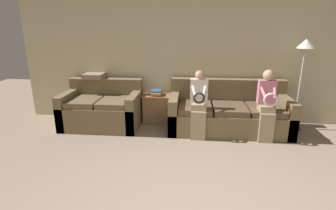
{
  "coord_description": "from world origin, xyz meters",
  "views": [
    {
      "loc": [
        -0.13,
        -2.05,
        1.94
      ],
      "look_at": [
        -0.5,
        1.95,
        0.71
      ],
      "focal_mm": 28.0,
      "sensor_mm": 36.0,
      "label": 1
    }
  ],
  "objects_px": {
    "floor_lamp": "(304,55)",
    "throw_pillow": "(94,76)",
    "child_left_seated": "(199,103)",
    "child_right_seated": "(267,102)",
    "side_shelf": "(157,108)",
    "couch_main": "(228,113)",
    "book_stack": "(156,93)",
    "couch_side": "(103,110)"
  },
  "relations": [
    {
      "from": "book_stack",
      "to": "floor_lamp",
      "type": "distance_m",
      "value": 2.82
    },
    {
      "from": "side_shelf",
      "to": "throw_pillow",
      "type": "bearing_deg",
      "value": 178.73
    },
    {
      "from": "floor_lamp",
      "to": "throw_pillow",
      "type": "distance_m",
      "value": 4.01
    },
    {
      "from": "child_left_seated",
      "to": "child_right_seated",
      "type": "height_order",
      "value": "child_right_seated"
    },
    {
      "from": "child_left_seated",
      "to": "throw_pillow",
      "type": "relative_size",
      "value": 3.07
    },
    {
      "from": "child_left_seated",
      "to": "floor_lamp",
      "type": "height_order",
      "value": "floor_lamp"
    },
    {
      "from": "side_shelf",
      "to": "throw_pillow",
      "type": "distance_m",
      "value": 1.44
    },
    {
      "from": "couch_main",
      "to": "side_shelf",
      "type": "bearing_deg",
      "value": 169.14
    },
    {
      "from": "couch_side",
      "to": "book_stack",
      "type": "distance_m",
      "value": 1.12
    },
    {
      "from": "floor_lamp",
      "to": "book_stack",
      "type": "bearing_deg",
      "value": 177.25
    },
    {
      "from": "child_right_seated",
      "to": "throw_pillow",
      "type": "height_order",
      "value": "child_right_seated"
    },
    {
      "from": "side_shelf",
      "to": "child_left_seated",
      "type": "bearing_deg",
      "value": -39.1
    },
    {
      "from": "child_left_seated",
      "to": "floor_lamp",
      "type": "bearing_deg",
      "value": 16.51
    },
    {
      "from": "book_stack",
      "to": "throw_pillow",
      "type": "bearing_deg",
      "value": 178.92
    },
    {
      "from": "child_right_seated",
      "to": "couch_main",
      "type": "bearing_deg",
      "value": 144.87
    },
    {
      "from": "couch_main",
      "to": "floor_lamp",
      "type": "bearing_deg",
      "value": 6.41
    },
    {
      "from": "child_left_seated",
      "to": "child_right_seated",
      "type": "distance_m",
      "value": 1.15
    },
    {
      "from": "floor_lamp",
      "to": "throw_pillow",
      "type": "xyz_separation_m",
      "value": [
        -3.98,
        0.15,
        -0.47
      ]
    },
    {
      "from": "couch_main",
      "to": "side_shelf",
      "type": "distance_m",
      "value": 1.44
    },
    {
      "from": "couch_main",
      "to": "child_right_seated",
      "type": "height_order",
      "value": "child_right_seated"
    },
    {
      "from": "child_left_seated",
      "to": "side_shelf",
      "type": "height_order",
      "value": "child_left_seated"
    },
    {
      "from": "throw_pillow",
      "to": "couch_main",
      "type": "bearing_deg",
      "value": -6.34
    },
    {
      "from": "child_left_seated",
      "to": "side_shelf",
      "type": "xyz_separation_m",
      "value": [
        -0.84,
        0.68,
        -0.35
      ]
    },
    {
      "from": "child_left_seated",
      "to": "floor_lamp",
      "type": "relative_size",
      "value": 0.7
    },
    {
      "from": "couch_side",
      "to": "child_right_seated",
      "type": "distance_m",
      "value": 3.07
    },
    {
      "from": "throw_pillow",
      "to": "couch_side",
      "type": "bearing_deg",
      "value": -53.89
    },
    {
      "from": "couch_main",
      "to": "book_stack",
      "type": "bearing_deg",
      "value": 168.98
    },
    {
      "from": "couch_main",
      "to": "floor_lamp",
      "type": "distance_m",
      "value": 1.7
    },
    {
      "from": "side_shelf",
      "to": "couch_main",
      "type": "bearing_deg",
      "value": -10.86
    },
    {
      "from": "couch_main",
      "to": "throw_pillow",
      "type": "height_order",
      "value": "throw_pillow"
    },
    {
      "from": "side_shelf",
      "to": "book_stack",
      "type": "height_order",
      "value": "book_stack"
    },
    {
      "from": "side_shelf",
      "to": "throw_pillow",
      "type": "relative_size",
      "value": 1.49
    },
    {
      "from": "couch_main",
      "to": "throw_pillow",
      "type": "distance_m",
      "value": 2.78
    },
    {
      "from": "book_stack",
      "to": "side_shelf",
      "type": "bearing_deg",
      "value": -68.36
    },
    {
      "from": "child_left_seated",
      "to": "child_right_seated",
      "type": "bearing_deg",
      "value": 0.17
    },
    {
      "from": "couch_side",
      "to": "side_shelf",
      "type": "bearing_deg",
      "value": 15.88
    },
    {
      "from": "child_right_seated",
      "to": "throw_pillow",
      "type": "bearing_deg",
      "value": 167.84
    },
    {
      "from": "couch_main",
      "to": "book_stack",
      "type": "height_order",
      "value": "couch_main"
    },
    {
      "from": "book_stack",
      "to": "floor_lamp",
      "type": "height_order",
      "value": "floor_lamp"
    },
    {
      "from": "floor_lamp",
      "to": "child_left_seated",
      "type": "bearing_deg",
      "value": -163.49
    },
    {
      "from": "book_stack",
      "to": "throw_pillow",
      "type": "height_order",
      "value": "throw_pillow"
    },
    {
      "from": "child_left_seated",
      "to": "book_stack",
      "type": "distance_m",
      "value": 1.08
    }
  ]
}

